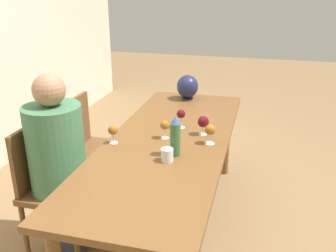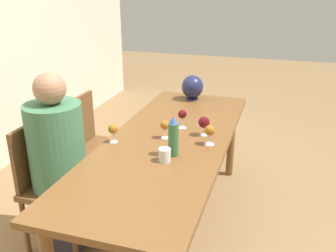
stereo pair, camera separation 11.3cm
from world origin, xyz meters
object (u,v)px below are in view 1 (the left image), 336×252
Objects in this scene: wine_glass_1 at (210,130)px; chair_near at (51,183)px; wine_glass_0 at (203,122)px; wine_glass_4 at (113,131)px; water_bottle at (175,137)px; wine_glass_2 at (181,115)px; wine_glass_3 at (165,125)px; chair_far at (93,145)px; vase at (187,87)px; water_tumbler at (167,155)px; person_near at (60,161)px.

chair_near is at bearing 108.39° from wine_glass_1.
wine_glass_4 is at bearing 118.11° from wine_glass_0.
water_bottle reaches higher than wine_glass_0.
wine_glass_0 is 0.98× the size of wine_glass_2.
wine_glass_3 is 0.85m from chair_far.
vase reaches higher than chair_near.
vase reaches higher than water_tumbler.
chair_far is 0.69m from person_near.
chair_far is at bearing 133.55° from vase.
chair_far reaches higher than wine_glass_4.
water_tumbler is 1.08m from chair_far.
chair_near is at bearing 91.31° from water_tumbler.
wine_glass_0 is 1.13m from chair_near.
wine_glass_4 is 0.10× the size of person_near.
water_bottle is at bearing -82.48° from chair_near.
chair_far is at bearing 66.83° from wine_glass_3.
wine_glass_2 is 0.86m from chair_far.
chair_near reaches higher than wine_glass_1.
water_tumbler is 0.07× the size of person_near.
chair_far reaches higher than wine_glass_1.
vase is 1.00m from chair_far.
wine_glass_0 is at bearing -16.66° from water_tumbler.
vase is at bearing 19.31° from wine_glass_0.
wine_glass_0 is at bearing -16.63° from water_bottle.
wine_glass_3 is at bearing 87.39° from wine_glass_1.
wine_glass_2 is (0.56, 0.04, 0.06)m from water_tumbler.
water_bottle is 0.29× the size of chair_near.
person_near is at bearing 98.32° from water_bottle.
person_near is (-0.34, 0.94, -0.18)m from wine_glass_1.
person_near reaches higher than wine_glass_2.
wine_glass_1 is 0.32m from wine_glass_3.
wine_glass_3 is (0.24, 0.13, -0.03)m from water_bottle.
vase is at bearing -27.36° from chair_near.
water_bottle is 0.39m from wine_glass_0.
person_near is at bearing 121.13° from wine_glass_4.
vase is 0.25× the size of chair_near.
wine_glass_1 is at bearing -70.12° from person_near.
water_tumbler is 0.09× the size of chair_near.
wine_glass_4 is at bearing -58.87° from person_near.
chair_near is (-0.35, 0.71, -0.36)m from wine_glass_3.
person_near is at bearing 129.93° from wine_glass_2.
vase is at bearing 8.05° from wine_glass_2.
chair_near is (-0.19, 0.39, -0.36)m from wine_glass_4.
wine_glass_1 reaches higher than wine_glass_4.
water_tumbler is 0.87m from chair_near.
wine_glass_4 is at bearing 67.98° from water_tumbler.
water_bottle is 1.08m from chair_far.
wine_glass_4 is 0.14× the size of chair_far.
wine_glass_2 reaches higher than chair_far.
wine_glass_3 is (-0.94, -0.04, -0.02)m from vase.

